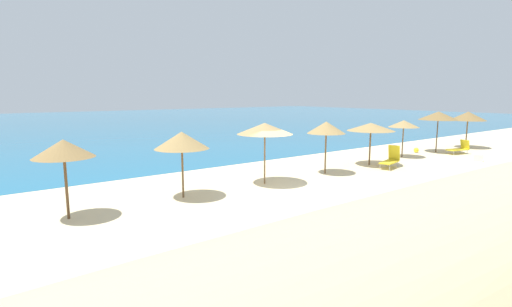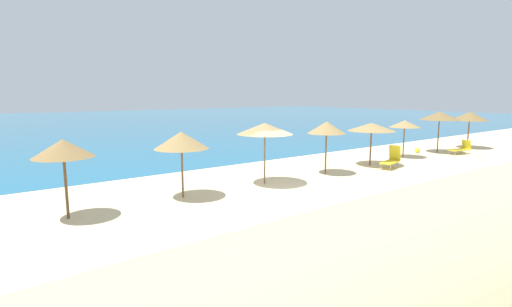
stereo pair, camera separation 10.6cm
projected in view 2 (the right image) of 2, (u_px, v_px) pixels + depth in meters
The scene contains 14 objects.
ground_plane at pixel (292, 191), 16.30m from camera, with size 160.00×160.00×0.00m, color beige.
sea_water at pixel (67, 124), 52.47m from camera, with size 160.00×78.35×0.01m, color #1E6B93.
beach_umbrella_3 at pixel (63, 149), 12.37m from camera, with size 1.92×1.92×2.64m.
beach_umbrella_4 at pixel (181, 140), 14.97m from camera, with size 2.13×2.13×2.63m.
beach_umbrella_5 at pixel (265, 129), 17.23m from camera, with size 2.53×2.53×2.80m.
beach_umbrella_6 at pixel (327, 128), 19.55m from camera, with size 1.95×1.95×2.70m.
beach_umbrella_7 at pixel (372, 127), 21.91m from camera, with size 2.70×2.70×2.45m.
beach_umbrella_8 at pixel (405, 124), 24.70m from camera, with size 1.94×1.94×2.41m.
beach_umbrella_9 at pixel (440, 116), 26.74m from camera, with size 2.63×2.63×2.88m.
beach_umbrella_10 at pixel (470, 116), 29.02m from camera, with size 2.59×2.59×2.76m.
lounge_chair_0 at pixel (392, 159), 21.34m from camera, with size 1.67×0.99×1.22m.
lounge_chair_3 at pixel (461, 148), 26.30m from camera, with size 1.71×0.98×0.95m.
beach_ball at pixel (417, 150), 26.91m from camera, with size 0.34×0.34×0.34m, color yellow.
cooler_box at pixel (479, 158), 23.37m from camera, with size 0.51×0.44×0.43m, color white.
Camera 2 is at (-10.72, -11.79, 4.08)m, focal length 26.93 mm.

